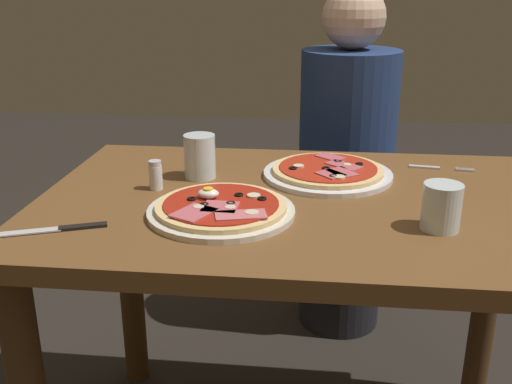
{
  "coord_description": "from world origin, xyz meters",
  "views": [
    {
      "loc": [
        0.03,
        -1.21,
        1.2
      ],
      "look_at": [
        -0.1,
        -0.06,
        0.77
      ],
      "focal_mm": 41.57,
      "sensor_mm": 36.0,
      "label": 1
    }
  ],
  "objects_px": {
    "pizza_foreground": "(221,209)",
    "water_glass_far": "(200,159)",
    "water_glass_near": "(441,210)",
    "salt_shaker": "(156,175)",
    "fork": "(436,168)",
    "dining_table": "(302,250)",
    "knife": "(62,229)",
    "diner_person": "(345,175)",
    "pizza_across_left": "(328,172)"
  },
  "relations": [
    {
      "from": "dining_table",
      "to": "pizza_across_left",
      "type": "relative_size",
      "value": 3.72
    },
    {
      "from": "water_glass_near",
      "to": "salt_shaker",
      "type": "height_order",
      "value": "water_glass_near"
    },
    {
      "from": "knife",
      "to": "dining_table",
      "type": "bearing_deg",
      "value": 26.55
    },
    {
      "from": "salt_shaker",
      "to": "pizza_across_left",
      "type": "bearing_deg",
      "value": 18.61
    },
    {
      "from": "water_glass_near",
      "to": "diner_person",
      "type": "height_order",
      "value": "diner_person"
    },
    {
      "from": "fork",
      "to": "salt_shaker",
      "type": "xyz_separation_m",
      "value": [
        -0.66,
        -0.22,
        0.03
      ]
    },
    {
      "from": "dining_table",
      "to": "salt_shaker",
      "type": "distance_m",
      "value": 0.37
    },
    {
      "from": "pizza_foreground",
      "to": "knife",
      "type": "bearing_deg",
      "value": -158.89
    },
    {
      "from": "fork",
      "to": "diner_person",
      "type": "relative_size",
      "value": 0.13
    },
    {
      "from": "pizza_foreground",
      "to": "pizza_across_left",
      "type": "xyz_separation_m",
      "value": [
        0.22,
        0.27,
        -0.0
      ]
    },
    {
      "from": "water_glass_far",
      "to": "diner_person",
      "type": "relative_size",
      "value": 0.09
    },
    {
      "from": "dining_table",
      "to": "pizza_across_left",
      "type": "xyz_separation_m",
      "value": [
        0.05,
        0.15,
        0.14
      ]
    },
    {
      "from": "diner_person",
      "to": "water_glass_far",
      "type": "bearing_deg",
      "value": 58.49
    },
    {
      "from": "pizza_across_left",
      "to": "fork",
      "type": "relative_size",
      "value": 1.95
    },
    {
      "from": "pizza_foreground",
      "to": "water_glass_near",
      "type": "bearing_deg",
      "value": -3.75
    },
    {
      "from": "fork",
      "to": "diner_person",
      "type": "xyz_separation_m",
      "value": [
        -0.2,
        0.48,
        -0.19
      ]
    },
    {
      "from": "water_glass_near",
      "to": "water_glass_far",
      "type": "distance_m",
      "value": 0.57
    },
    {
      "from": "dining_table",
      "to": "knife",
      "type": "height_order",
      "value": "knife"
    },
    {
      "from": "dining_table",
      "to": "pizza_across_left",
      "type": "distance_m",
      "value": 0.21
    },
    {
      "from": "pizza_across_left",
      "to": "salt_shaker",
      "type": "height_order",
      "value": "salt_shaker"
    },
    {
      "from": "fork",
      "to": "knife",
      "type": "xyz_separation_m",
      "value": [
        -0.77,
        -0.47,
        0.0
      ]
    },
    {
      "from": "pizza_across_left",
      "to": "water_glass_far",
      "type": "xyz_separation_m",
      "value": [
        -0.3,
        -0.04,
        0.03
      ]
    },
    {
      "from": "fork",
      "to": "salt_shaker",
      "type": "relative_size",
      "value": 2.36
    },
    {
      "from": "dining_table",
      "to": "pizza_foreground",
      "type": "distance_m",
      "value": 0.24
    },
    {
      "from": "knife",
      "to": "diner_person",
      "type": "xyz_separation_m",
      "value": [
        0.57,
        0.95,
        -0.19
      ]
    },
    {
      "from": "pizza_across_left",
      "to": "water_glass_near",
      "type": "bearing_deg",
      "value": -54.42
    },
    {
      "from": "fork",
      "to": "dining_table",
      "type": "bearing_deg",
      "value": -143.11
    },
    {
      "from": "pizza_foreground",
      "to": "fork",
      "type": "distance_m",
      "value": 0.6
    },
    {
      "from": "pizza_across_left",
      "to": "water_glass_far",
      "type": "relative_size",
      "value": 2.97
    },
    {
      "from": "water_glass_near",
      "to": "fork",
      "type": "bearing_deg",
      "value": 81.06
    },
    {
      "from": "water_glass_far",
      "to": "dining_table",
      "type": "bearing_deg",
      "value": -24.66
    },
    {
      "from": "water_glass_near",
      "to": "knife",
      "type": "bearing_deg",
      "value": -173.36
    },
    {
      "from": "water_glass_far",
      "to": "pizza_foreground",
      "type": "bearing_deg",
      "value": -68.95
    },
    {
      "from": "water_glass_near",
      "to": "knife",
      "type": "xyz_separation_m",
      "value": [
        -0.71,
        -0.08,
        -0.04
      ]
    },
    {
      "from": "fork",
      "to": "water_glass_far",
      "type": "bearing_deg",
      "value": -167.37
    },
    {
      "from": "pizza_across_left",
      "to": "fork",
      "type": "height_order",
      "value": "pizza_across_left"
    },
    {
      "from": "pizza_foreground",
      "to": "salt_shaker",
      "type": "height_order",
      "value": "salt_shaker"
    },
    {
      "from": "pizza_foreground",
      "to": "diner_person",
      "type": "relative_size",
      "value": 0.25
    },
    {
      "from": "salt_shaker",
      "to": "diner_person",
      "type": "distance_m",
      "value": 0.87
    },
    {
      "from": "water_glass_near",
      "to": "water_glass_far",
      "type": "bearing_deg",
      "value": 153.48
    },
    {
      "from": "knife",
      "to": "water_glass_near",
      "type": "bearing_deg",
      "value": 6.64
    },
    {
      "from": "salt_shaker",
      "to": "diner_person",
      "type": "relative_size",
      "value": 0.06
    },
    {
      "from": "pizza_foreground",
      "to": "water_glass_near",
      "type": "xyz_separation_m",
      "value": [
        0.43,
        -0.03,
        0.03
      ]
    },
    {
      "from": "water_glass_far",
      "to": "salt_shaker",
      "type": "bearing_deg",
      "value": -131.48
    },
    {
      "from": "pizza_foreground",
      "to": "water_glass_far",
      "type": "height_order",
      "value": "water_glass_far"
    },
    {
      "from": "dining_table",
      "to": "fork",
      "type": "height_order",
      "value": "fork"
    },
    {
      "from": "dining_table",
      "to": "salt_shaker",
      "type": "xyz_separation_m",
      "value": [
        -0.33,
        0.02,
        0.16
      ]
    },
    {
      "from": "water_glass_near",
      "to": "diner_person",
      "type": "relative_size",
      "value": 0.08
    },
    {
      "from": "pizza_across_left",
      "to": "water_glass_near",
      "type": "relative_size",
      "value": 3.42
    },
    {
      "from": "water_glass_near",
      "to": "salt_shaker",
      "type": "xyz_separation_m",
      "value": [
        -0.6,
        0.16,
        -0.01
      ]
    }
  ]
}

